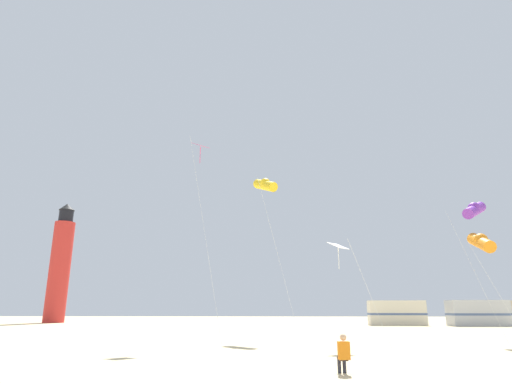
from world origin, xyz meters
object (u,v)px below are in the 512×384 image
Objects in this scene: kite_tube_violet at (474,210)px; rv_van_silver at (478,313)px; kite_tube_orange at (481,242)px; kite_diamond_white at (339,249)px; lighthouse_distant at (60,265)px; kite_flyer_standing at (343,353)px; kite_diamond_rainbow at (201,154)px; rv_van_cream at (396,313)px; kite_tube_gold at (265,185)px.

kite_tube_violet is 26.03m from rv_van_silver.
kite_tube_orange reaches higher than rv_van_silver.
lighthouse_distant reaches higher than kite_diamond_white.
kite_flyer_standing is 0.13× the size of kite_tube_violet.
kite_diamond_white is 0.84× the size of kite_tube_orange.
lighthouse_distant is at bearing 141.09° from kite_tube_orange.
kite_tube_violet is (17.56, 1.96, -3.44)m from kite_diamond_rainbow.
kite_flyer_standing is 0.18× the size of kite_tube_orange.
lighthouse_distant reaches higher than rv_van_cream.
kite_diamond_rainbow is 0.73× the size of lighthouse_distant.
rv_van_silver is (10.75, 25.73, -4.20)m from kite_tube_orange.
kite_diamond_rainbow reaches higher than rv_van_cream.
kite_tube_violet is at bearing -8.74° from kite_tube_gold.
kite_tube_orange reaches higher than kite_flyer_standing.
rv_van_cream is at bearing 163.93° from rv_van_silver.
kite_tube_orange is (12.50, -4.59, -4.94)m from kite_tube_gold.
kite_tube_gold is 1.28× the size of kite_tube_violet.
rv_van_silver is (9.70, 23.22, -6.66)m from kite_tube_violet.
kite_tube_orange is at bearing -20.16° from kite_tube_gold.
kite_tube_gold reaches higher than rv_van_silver.
rv_van_silver is at bearing 67.32° from kite_tube_orange.
rv_van_cream is at bearing 55.32° from kite_diamond_rainbow.
kite_tube_orange is at bearing 16.48° from kite_diamond_white.
rv_van_silver is at bearing -10.07° from rv_van_cream.
kite_tube_gold is 32.72m from rv_van_silver.
kite_flyer_standing is 18.62m from kite_tube_gold.
kite_tube_violet is at bearing -115.80° from rv_van_silver.
kite_diamond_rainbow is at bearing -65.26° from kite_flyer_standing.
kite_tube_gold is 28.89m from rv_van_cream.
rv_van_cream is at bearing 85.33° from kite_tube_orange.
rv_van_silver is at bearing 55.77° from kite_diamond_white.
kite_tube_violet is 1.34× the size of rv_van_cream.
rv_van_cream is (18.77, 27.13, -10.10)m from kite_diamond_rainbow.
kite_tube_gold is 1.79× the size of kite_tube_orange.
rv_van_cream is (2.26, 27.68, -4.20)m from kite_tube_orange.
kite_diamond_white is at bearing -104.51° from kite_flyer_standing.
kite_tube_gold is at bearing 171.26° from kite_tube_violet.
kite_diamond_white is 34.32m from rv_van_silver.
kite_diamond_rainbow reaches higher than rv_van_silver.
kite_tube_violet reaches higher than rv_van_cream.
lighthouse_distant is (-42.50, 34.30, 2.25)m from kite_tube_orange.
lighthouse_distant is at bearing 135.27° from kite_tube_gold.
kite_diamond_white is 0.80× the size of rv_van_silver.
lighthouse_distant is at bearing 167.73° from rv_van_silver.
kite_diamond_white is at bearing -106.67° from rv_van_cream.
kite_flyer_standing is 0.10× the size of kite_tube_gold.
rv_van_silver reaches higher than kite_flyer_standing.
kite_diamond_rainbow is 1.40× the size of kite_tube_violet.
kite_tube_violet is at bearing 27.79° from kite_diamond_white.
rv_van_cream is (44.76, -6.62, -6.45)m from lighthouse_distant.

